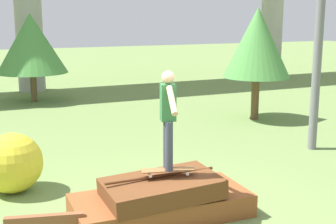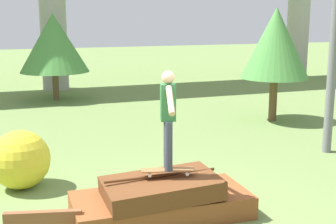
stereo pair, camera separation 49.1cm
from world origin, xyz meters
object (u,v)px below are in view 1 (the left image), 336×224
object	(u,v)px
skater	(168,114)
tree_behind_left	(257,43)
bush_yellow_flowering	(12,163)
tree_behind_right	(31,43)
skateboard	(168,170)

from	to	relation	value
skater	tree_behind_left	distance (m)	7.62
skater	bush_yellow_flowering	xyz separation A→B (m)	(-2.10, 2.11, -1.12)
skater	bush_yellow_flowering	bearing A→B (deg)	134.77
tree_behind_right	skateboard	bearing A→B (deg)	-88.01
skater	tree_behind_right	size ratio (longest dim) A/B	0.47
skater	tree_behind_right	world-z (taller)	tree_behind_right
bush_yellow_flowering	skateboard	bearing A→B (deg)	-45.23
tree_behind_right	bush_yellow_flowering	size ratio (longest dim) A/B	2.97
skateboard	skater	world-z (taller)	skater
skater	tree_behind_right	distance (m)	11.27
skater	skateboard	bearing A→B (deg)	180.00
skater	tree_behind_right	bearing A→B (deg)	91.99
skateboard	tree_behind_right	xyz separation A→B (m)	(-0.39, 11.25, 1.36)
skateboard	bush_yellow_flowering	size ratio (longest dim) A/B	0.78
tree_behind_left	tree_behind_right	size ratio (longest dim) A/B	1.05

